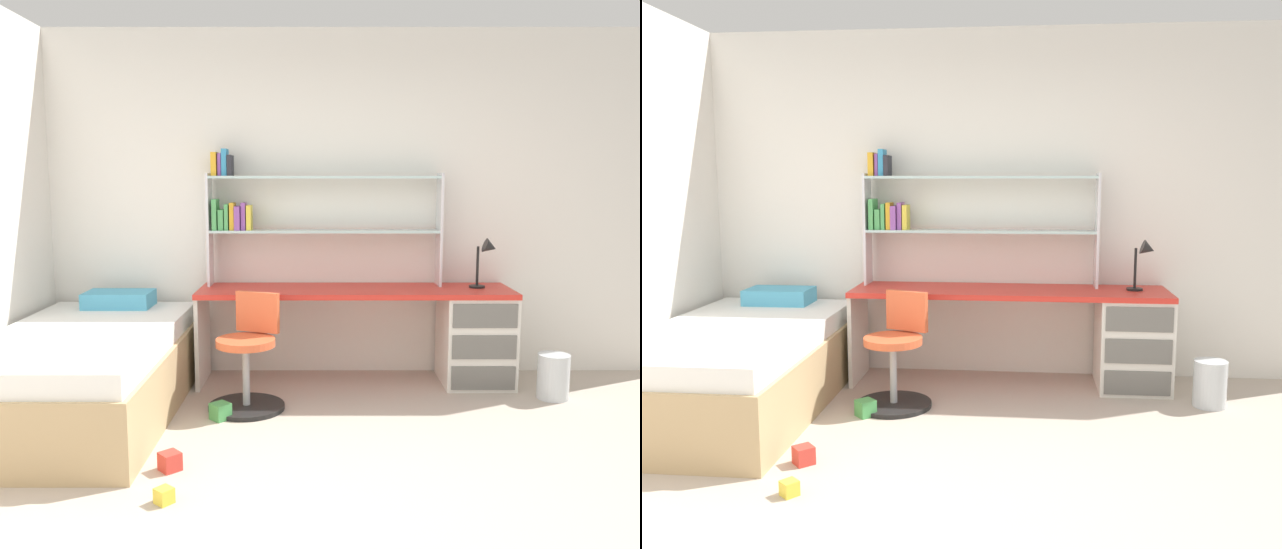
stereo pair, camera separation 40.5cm
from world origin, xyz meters
TOP-DOWN VIEW (x-y plane):
  - ground_plane at (0.00, 0.00)m, footprint 5.63×5.80m
  - room_shell at (-1.19, 1.20)m, footprint 5.63×5.80m
  - desk at (0.73, 2.09)m, footprint 2.36×0.58m
  - bookshelf_hutch at (-0.40, 2.26)m, footprint 1.80×0.22m
  - desk_lamp at (1.08, 2.09)m, footprint 0.20×0.17m
  - swivel_chair at (-0.67, 1.51)m, footprint 0.52×0.52m
  - bed_platform at (-1.72, 1.35)m, footprint 1.15×2.08m
  - waste_bin at (1.48, 1.70)m, footprint 0.22×0.22m
  - toy_block_yellow_0 at (-0.93, 0.14)m, footprint 0.11×0.11m
  - toy_block_green_1 at (-0.83, 1.27)m, footprint 0.15×0.15m
  - toy_block_red_2 at (-0.99, 0.51)m, footprint 0.14×0.14m

SIDE VIEW (x-z plane):
  - ground_plane at x=0.00m, z-range -0.02..0.00m
  - toy_block_yellow_0 at x=-0.93m, z-range 0.00..0.08m
  - toy_block_red_2 at x=-0.99m, z-range 0.00..0.10m
  - toy_block_green_1 at x=-0.83m, z-range 0.00..0.11m
  - waste_bin at x=1.48m, z-range 0.00..0.32m
  - bed_platform at x=-1.72m, z-range -0.06..0.64m
  - swivel_chair at x=-0.67m, z-range -0.08..0.70m
  - desk at x=0.73m, z-range 0.06..0.79m
  - desk_lamp at x=1.08m, z-range 0.79..1.18m
  - bookshelf_hutch at x=-0.40m, z-range 0.80..1.85m
  - room_shell at x=-1.19m, z-range 0.00..2.70m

